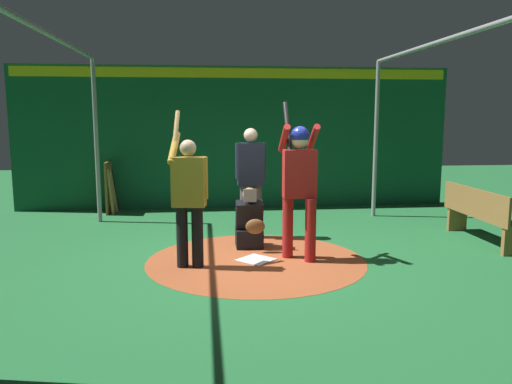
% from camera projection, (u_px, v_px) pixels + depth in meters
% --- Properties ---
extents(ground_plane, '(25.25, 25.25, 0.00)m').
position_uv_depth(ground_plane, '(256.00, 261.00, 6.83)').
color(ground_plane, '#216633').
extents(dirt_circle, '(3.00, 3.00, 0.01)m').
position_uv_depth(dirt_circle, '(256.00, 260.00, 6.83)').
color(dirt_circle, '#9E4C28').
rests_on(dirt_circle, ground).
extents(home_plate, '(0.59, 0.59, 0.01)m').
position_uv_depth(home_plate, '(256.00, 260.00, 6.82)').
color(home_plate, white).
rests_on(home_plate, dirt_circle).
extents(batter, '(0.68, 0.49, 2.16)m').
position_uv_depth(batter, '(299.00, 179.00, 6.73)').
color(batter, maroon).
rests_on(batter, ground).
extents(catcher, '(0.58, 0.40, 0.92)m').
position_uv_depth(catcher, '(250.00, 224.00, 7.46)').
color(catcher, black).
rests_on(catcher, ground).
extents(umpire, '(0.22, 0.49, 1.77)m').
position_uv_depth(umpire, '(251.00, 176.00, 8.01)').
color(umpire, '#4C4C51').
rests_on(umpire, ground).
extents(visitor, '(0.58, 0.51, 2.03)m').
position_uv_depth(visitor, '(189.00, 194.00, 6.40)').
color(visitor, black).
rests_on(visitor, ground).
extents(back_wall, '(0.22, 9.25, 3.01)m').
position_uv_depth(back_wall, '(236.00, 137.00, 10.71)').
color(back_wall, '#145133').
rests_on(back_wall, ground).
extents(cage_frame, '(5.82, 5.38, 3.03)m').
position_uv_depth(cage_frame, '(256.00, 103.00, 6.51)').
color(cage_frame, gray).
rests_on(cage_frame, ground).
extents(bat_rack, '(0.94, 0.20, 1.05)m').
position_uv_depth(bat_rack, '(111.00, 188.00, 10.35)').
color(bat_rack, olive).
rests_on(bat_rack, ground).
extents(bench, '(1.83, 0.36, 0.85)m').
position_uv_depth(bench, '(480.00, 214.00, 7.79)').
color(bench, olive).
rests_on(bench, ground).
extents(baseball_0, '(0.07, 0.07, 0.07)m').
position_uv_depth(baseball_0, '(288.00, 246.00, 7.45)').
color(baseball_0, white).
rests_on(baseball_0, dirt_circle).
extents(baseball_1, '(0.07, 0.07, 0.07)m').
position_uv_depth(baseball_1, '(262.00, 246.00, 7.41)').
color(baseball_1, white).
rests_on(baseball_1, dirt_circle).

